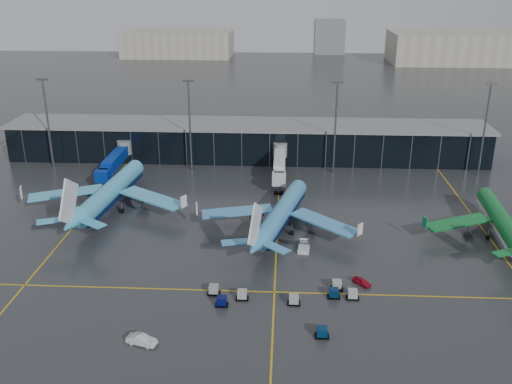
{
  "coord_description": "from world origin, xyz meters",
  "views": [
    {
      "loc": [
        11.37,
        -102.11,
        52.8
      ],
      "look_at": [
        5.0,
        18.0,
        6.0
      ],
      "focal_mm": 40.0,
      "sensor_mm": 36.0,
      "label": 1
    }
  ],
  "objects_px": {
    "airliner_arkefly": "(110,180)",
    "airliner_klm_near": "(282,202)",
    "airliner_aer_lingus": "(503,210)",
    "mobile_airstair": "(304,248)",
    "service_van_red": "(362,282)",
    "service_van_white": "(142,340)",
    "baggage_carts": "(289,299)"
  },
  "relations": [
    {
      "from": "mobile_airstair",
      "to": "service_van_white",
      "type": "xyz_separation_m",
      "value": [
        -25.25,
        -32.13,
        0.01
      ]
    },
    {
      "from": "airliner_klm_near",
      "to": "service_van_white",
      "type": "relative_size",
      "value": 8.87
    },
    {
      "from": "airliner_klm_near",
      "to": "service_van_white",
      "type": "height_order",
      "value": "airliner_klm_near"
    },
    {
      "from": "airliner_aer_lingus",
      "to": "baggage_carts",
      "type": "bearing_deg",
      "value": -142.83
    },
    {
      "from": "airliner_arkefly",
      "to": "airliner_klm_near",
      "type": "bearing_deg",
      "value": -7.89
    },
    {
      "from": "mobile_airstair",
      "to": "service_van_red",
      "type": "relative_size",
      "value": 0.95
    },
    {
      "from": "airliner_aer_lingus",
      "to": "airliner_arkefly",
      "type": "bearing_deg",
      "value": 177.49
    },
    {
      "from": "airliner_aer_lingus",
      "to": "service_van_white",
      "type": "distance_m",
      "value": 78.77
    },
    {
      "from": "airliner_arkefly",
      "to": "airliner_klm_near",
      "type": "height_order",
      "value": "airliner_arkefly"
    },
    {
      "from": "airliner_aer_lingus",
      "to": "service_van_white",
      "type": "relative_size",
      "value": 8.28
    },
    {
      "from": "airliner_klm_near",
      "to": "service_van_white",
      "type": "distance_m",
      "value": 47.5
    },
    {
      "from": "baggage_carts",
      "to": "service_van_white",
      "type": "xyz_separation_m",
      "value": [
        -22.31,
        -12.79,
        0.02
      ]
    },
    {
      "from": "airliner_klm_near",
      "to": "service_van_white",
      "type": "xyz_separation_m",
      "value": [
        -20.63,
        -42.41,
        -5.67
      ]
    },
    {
      "from": "mobile_airstair",
      "to": "service_van_red",
      "type": "height_order",
      "value": "mobile_airstair"
    },
    {
      "from": "airliner_arkefly",
      "to": "airliner_klm_near",
      "type": "distance_m",
      "value": 41.4
    },
    {
      "from": "airliner_arkefly",
      "to": "airliner_klm_near",
      "type": "xyz_separation_m",
      "value": [
        40.26,
        -9.63,
        -0.6
      ]
    },
    {
      "from": "mobile_airstair",
      "to": "service_van_red",
      "type": "bearing_deg",
      "value": -45.27
    },
    {
      "from": "mobile_airstair",
      "to": "airliner_klm_near",
      "type": "bearing_deg",
      "value": 120.26
    },
    {
      "from": "service_van_white",
      "to": "airliner_aer_lingus",
      "type": "bearing_deg",
      "value": -42.58
    },
    {
      "from": "service_van_red",
      "to": "service_van_white",
      "type": "bearing_deg",
      "value": 166.13
    },
    {
      "from": "airliner_aer_lingus",
      "to": "mobile_airstair",
      "type": "xyz_separation_m",
      "value": [
        -41.63,
        -9.17,
        -5.24
      ]
    },
    {
      "from": "baggage_carts",
      "to": "mobile_airstair",
      "type": "bearing_deg",
      "value": 81.35
    },
    {
      "from": "baggage_carts",
      "to": "airliner_klm_near",
      "type": "bearing_deg",
      "value": 93.24
    },
    {
      "from": "airliner_aer_lingus",
      "to": "baggage_carts",
      "type": "distance_m",
      "value": 53.16
    },
    {
      "from": "mobile_airstair",
      "to": "service_van_red",
      "type": "xyz_separation_m",
      "value": [
        10.1,
        -12.63,
        -0.15
      ]
    },
    {
      "from": "service_van_white",
      "to": "mobile_airstair",
      "type": "bearing_deg",
      "value": -22.44
    },
    {
      "from": "service_van_red",
      "to": "airliner_klm_near",
      "type": "bearing_deg",
      "value": 79.96
    },
    {
      "from": "mobile_airstair",
      "to": "airliner_aer_lingus",
      "type": "bearing_deg",
      "value": 18.51
    },
    {
      "from": "baggage_carts",
      "to": "mobile_airstair",
      "type": "xyz_separation_m",
      "value": [
        2.94,
        19.33,
        0.01
      ]
    },
    {
      "from": "service_van_red",
      "to": "service_van_white",
      "type": "distance_m",
      "value": 40.37
    },
    {
      "from": "airliner_aer_lingus",
      "to": "service_van_red",
      "type": "height_order",
      "value": "airliner_aer_lingus"
    },
    {
      "from": "airliner_aer_lingus",
      "to": "airliner_klm_near",
      "type": "bearing_deg",
      "value": -176.81
    }
  ]
}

